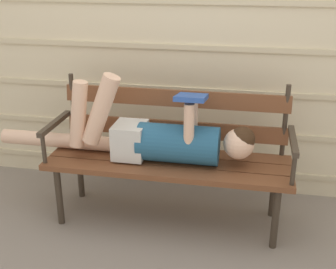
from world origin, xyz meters
TOP-DOWN VIEW (x-y plane):
  - ground_plane at (0.00, 0.00)m, footprint 12.00×12.00m
  - house_siding at (0.00, 0.75)m, footprint 4.35×0.08m
  - park_bench at (0.00, 0.27)m, footprint 1.57×0.49m
  - reclining_person at (-0.08, 0.20)m, footprint 1.72×0.25m

SIDE VIEW (x-z plane):
  - ground_plane at x=0.00m, z-range 0.00..0.00m
  - park_bench at x=0.00m, z-range 0.03..0.95m
  - reclining_person at x=-0.08m, z-range 0.31..0.88m
  - house_siding at x=0.00m, z-range 0.00..2.45m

